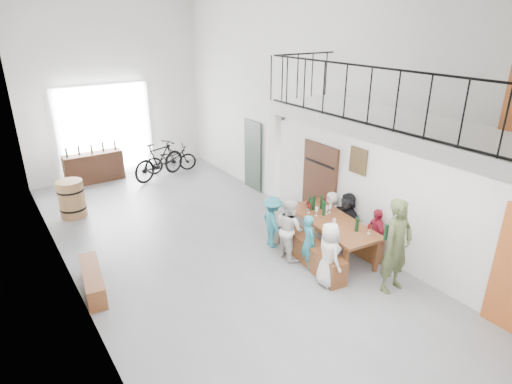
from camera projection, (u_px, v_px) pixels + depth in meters
floor at (213, 250)px, 9.19m from camera, size 12.00×12.00×0.00m
room_walls at (205, 81)px, 7.84m from camera, size 12.00×12.00×12.00m
gateway_portal at (106, 132)px, 13.00m from camera, size 2.80×0.08×2.80m
right_wall_decor at (374, 175)px, 8.49m from camera, size 0.07×8.28×5.07m
balcony at (413, 133)px, 6.69m from camera, size 1.52×5.62×4.00m
tasting_table at (332, 224)px, 8.78m from camera, size 1.15×2.29×0.79m
bench_inner at (308, 250)px, 8.71m from camera, size 0.66×2.23×0.51m
bench_wall at (347, 237)px, 9.30m from camera, size 0.27×1.86×0.43m
tableware at (326, 209)px, 8.92m from camera, size 0.66×1.57×0.35m
side_bench at (93, 280)px, 7.79m from camera, size 0.52×1.48×0.41m
oak_barrel at (72, 199)px, 10.58m from camera, size 0.64×0.64×0.94m
serving_counter at (94, 167)px, 12.86m from camera, size 1.69×0.47×0.89m
counter_bottles at (91, 149)px, 12.64m from camera, size 1.45×0.11×0.28m
guest_left_a at (329, 254)px, 7.81m from camera, size 0.53×0.69×1.25m
guest_left_b at (308, 242)px, 8.37m from camera, size 0.36×0.46×1.14m
guest_left_c at (289, 229)px, 8.69m from camera, size 0.54×0.67×1.32m
guest_left_d at (273, 222)px, 9.15m from camera, size 0.56×0.81×1.16m
guest_right_a at (376, 234)px, 8.66m from camera, size 0.51×0.72×1.13m
guest_right_b at (347, 219)px, 9.27m from camera, size 0.51×1.14×1.19m
guest_right_c at (331, 214)px, 9.67m from camera, size 0.44×0.57×1.04m
host_standing at (397, 246)px, 7.56m from camera, size 0.67×0.46×1.78m
potted_plant at (291, 208)px, 10.69m from camera, size 0.43×0.39×0.43m
bicycle_near at (171, 159)px, 13.66m from camera, size 1.72×0.86×0.86m
bicycle_far at (159, 160)px, 13.09m from camera, size 1.98×1.15×1.15m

